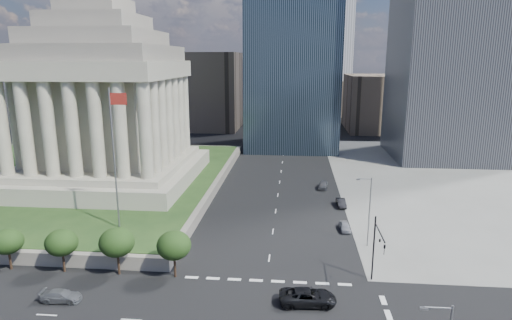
# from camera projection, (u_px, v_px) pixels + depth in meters

# --- Properties ---
(ground) EXTENTS (500.00, 500.00, 0.00)m
(ground) POSITION_uv_depth(u_px,v_px,m) (285.00, 143.00, 133.98)
(ground) COLOR black
(ground) RESTS_ON ground
(sidewalk_ne) EXTENTS (68.00, 90.00, 0.03)m
(sidewalk_ne) POSITION_uv_depth(u_px,v_px,m) (496.00, 182.00, 91.09)
(sidewalk_ne) COLOR slate
(sidewalk_ne) RESTS_ON ground
(plaza_terrace) EXTENTS (66.00, 70.00, 1.80)m
(plaza_terrace) POSITION_uv_depth(u_px,v_px,m) (64.00, 180.00, 89.34)
(plaza_terrace) COLOR #69635A
(plaza_terrace) RESTS_ON ground
(plaza_lawn) EXTENTS (64.00, 68.00, 0.10)m
(plaza_lawn) POSITION_uv_depth(u_px,v_px,m) (63.00, 176.00, 89.12)
(plaza_lawn) COLOR #213C18
(plaza_lawn) RESTS_ON plaza_terrace
(war_memorial) EXTENTS (34.00, 34.00, 39.00)m
(war_memorial) POSITION_uv_depth(u_px,v_px,m) (102.00, 82.00, 81.70)
(war_memorial) COLOR gray
(war_memorial) RESTS_ON plaza_lawn
(flagpole) EXTENTS (2.52, 0.24, 20.00)m
(flagpole) POSITION_uv_depth(u_px,v_px,m) (115.00, 152.00, 59.26)
(flagpole) COLOR slate
(flagpole) RESTS_ON plaza_lawn
(midrise_glass) EXTENTS (26.00, 26.00, 60.00)m
(midrise_glass) POSITION_uv_depth(u_px,v_px,m) (293.00, 43.00, 122.05)
(midrise_glass) COLOR black
(midrise_glass) RESTS_ON ground
(building_filler_ne) EXTENTS (20.00, 30.00, 20.00)m
(building_filler_ne) POSITION_uv_depth(u_px,v_px,m) (374.00, 103.00, 157.89)
(building_filler_ne) COLOR brown
(building_filler_ne) RESTS_ON ground
(building_filler_nw) EXTENTS (24.00, 30.00, 28.00)m
(building_filler_nw) POSITION_uv_depth(u_px,v_px,m) (209.00, 91.00, 162.51)
(building_filler_nw) COLOR brown
(building_filler_nw) RESTS_ON ground
(traffic_signal_ne) EXTENTS (0.30, 5.74, 8.00)m
(traffic_signal_ne) POSITION_uv_depth(u_px,v_px,m) (377.00, 245.00, 48.01)
(traffic_signal_ne) COLOR black
(traffic_signal_ne) RESTS_ON ground
(street_lamp_north) EXTENTS (2.13, 0.22, 10.00)m
(street_lamp_north) POSITION_uv_depth(u_px,v_px,m) (368.00, 208.00, 58.80)
(street_lamp_north) COLOR slate
(street_lamp_north) RESTS_ON ground
(pickup_truck) EXTENTS (6.32, 3.27, 1.70)m
(pickup_truck) POSITION_uv_depth(u_px,v_px,m) (308.00, 297.00, 45.66)
(pickup_truck) COLOR black
(pickup_truck) RESTS_ON ground
(suv_grey) EXTENTS (4.47, 2.01, 1.27)m
(suv_grey) POSITION_uv_depth(u_px,v_px,m) (61.00, 296.00, 46.26)
(suv_grey) COLOR #575A5F
(suv_grey) RESTS_ON ground
(parked_sedan_near) EXTENTS (3.79, 1.62, 1.28)m
(parked_sedan_near) POSITION_uv_depth(u_px,v_px,m) (345.00, 226.00, 65.50)
(parked_sedan_near) COLOR #9A9CA3
(parked_sedan_near) RESTS_ON ground
(parked_sedan_mid) EXTENTS (4.18, 1.66, 1.35)m
(parked_sedan_mid) POSITION_uv_depth(u_px,v_px,m) (341.00, 203.00, 76.10)
(parked_sedan_mid) COLOR black
(parked_sedan_mid) RESTS_ON ground
(parked_sedan_far) EXTENTS (2.45, 4.63, 1.50)m
(parked_sedan_far) POSITION_uv_depth(u_px,v_px,m) (323.00, 185.00, 86.73)
(parked_sedan_far) COLOR #4E5055
(parked_sedan_far) RESTS_ON ground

